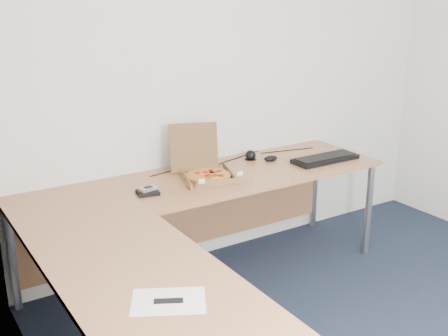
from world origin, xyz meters
TOP-DOWN VIEW (x-y plane):
  - desk at (-0.82, 0.97)m, footprint 2.50×2.20m
  - pizza_box at (-0.51, 1.39)m, footprint 0.32×0.38m
  - drinking_glass at (-0.34, 1.63)m, footprint 0.07×0.07m
  - keyboard at (0.40, 1.27)m, footprint 0.50×0.18m
  - mouse at (0.07, 1.48)m, footprint 0.11×0.08m
  - wallet at (-0.96, 1.33)m, footprint 0.14×0.13m
  - phone at (-0.95, 1.33)m, footprint 0.11×0.07m
  - paper_sheet at (-1.40, 0.18)m, footprint 0.35×0.32m
  - dome_speaker at (-0.03, 1.59)m, footprint 0.09×0.09m
  - cable_bundle at (-0.16, 1.64)m, footprint 0.66×0.13m

SIDE VIEW (x-z plane):
  - desk at x=-0.82m, z-range 0.34..1.07m
  - paper_sheet at x=-1.40m, z-range 0.73..0.73m
  - cable_bundle at x=-0.16m, z-range 0.73..0.74m
  - wallet at x=-0.96m, z-range 0.73..0.75m
  - keyboard at x=0.40m, z-range 0.73..0.76m
  - mouse at x=0.07m, z-range 0.73..0.77m
  - phone at x=-0.95m, z-range 0.75..0.77m
  - dome_speaker at x=-0.03m, z-range 0.73..0.80m
  - pizza_box at x=-0.51m, z-range 0.60..0.93m
  - drinking_glass at x=-0.34m, z-range 0.73..0.86m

